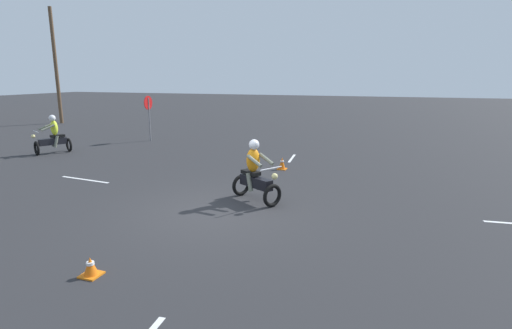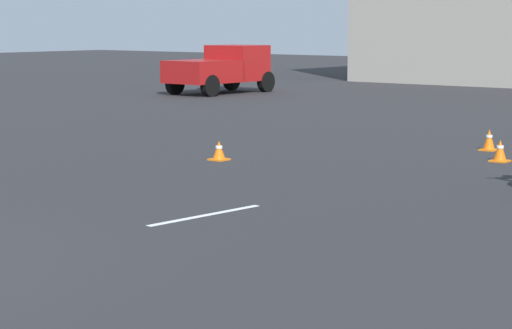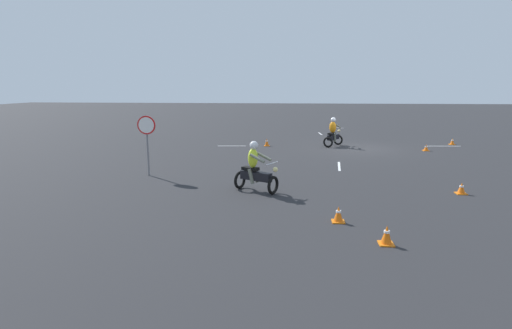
# 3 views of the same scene
# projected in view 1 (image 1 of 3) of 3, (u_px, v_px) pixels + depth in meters

# --- Properties ---
(ground_plane) EXTENTS (120.00, 120.00, 0.00)m
(ground_plane) POSITION_uv_depth(u_px,v_px,m) (213.00, 212.00, 9.86)
(ground_plane) COLOR #28282B
(motorcycle_rider_foreground) EXTENTS (1.24, 1.51, 1.66)m
(motorcycle_rider_foreground) POSITION_uv_depth(u_px,v_px,m) (255.00, 174.00, 10.58)
(motorcycle_rider_foreground) COLOR black
(motorcycle_rider_foreground) RESTS_ON ground
(motorcycle_rider_background) EXTENTS (1.52, 1.20, 1.66)m
(motorcycle_rider_background) POSITION_uv_depth(u_px,v_px,m) (53.00, 137.00, 17.14)
(motorcycle_rider_background) COLOR black
(motorcycle_rider_background) RESTS_ON ground
(stop_sign) EXTENTS (0.70, 0.08, 2.30)m
(stop_sign) POSITION_uv_depth(u_px,v_px,m) (149.00, 109.00, 20.29)
(stop_sign) COLOR slate
(stop_sign) RESTS_ON ground
(traffic_cone_near_left) EXTENTS (0.32, 0.32, 0.33)m
(traffic_cone_near_left) POSITION_uv_depth(u_px,v_px,m) (91.00, 267.00, 6.66)
(traffic_cone_near_left) COLOR orange
(traffic_cone_near_left) RESTS_ON ground
(traffic_cone_mid_center) EXTENTS (0.32, 0.32, 0.44)m
(traffic_cone_mid_center) POSITION_uv_depth(u_px,v_px,m) (282.00, 164.00, 14.28)
(traffic_cone_mid_center) COLOR orange
(traffic_cone_mid_center) RESTS_ON ground
(lane_stripe_e) EXTENTS (1.63, 0.26, 0.01)m
(lane_stripe_e) POSITION_uv_depth(u_px,v_px,m) (292.00, 158.00, 16.22)
(lane_stripe_e) COLOR silver
(lane_stripe_e) RESTS_ON ground
(lane_stripe_n) EXTENTS (0.29, 2.00, 0.01)m
(lane_stripe_n) POSITION_uv_depth(u_px,v_px,m) (85.00, 180.00, 12.89)
(lane_stripe_n) COLOR silver
(lane_stripe_n) RESTS_ON ground
(utility_pole_near) EXTENTS (0.24, 0.24, 7.82)m
(utility_pole_near) POSITION_uv_depth(u_px,v_px,m) (56.00, 67.00, 27.49)
(utility_pole_near) COLOR brown
(utility_pole_near) RESTS_ON ground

